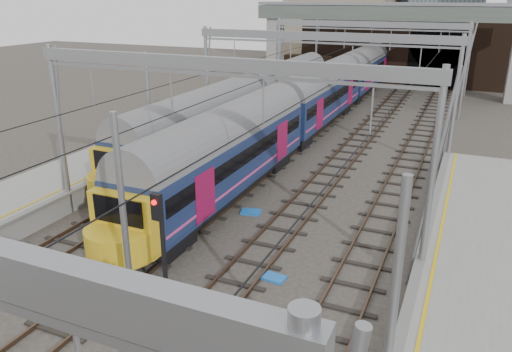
% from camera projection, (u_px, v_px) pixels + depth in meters
% --- Properties ---
extents(tracks, '(14.40, 80.00, 0.22)m').
position_uv_depth(tracks, '(279.00, 188.00, 27.38)').
color(tracks, '#4C3828').
rests_on(tracks, ground).
extents(overhead_line, '(16.80, 80.00, 8.00)m').
position_uv_depth(overhead_line, '(318.00, 54.00, 30.71)').
color(overhead_line, gray).
rests_on(overhead_line, ground).
extents(retaining_wall, '(28.00, 2.75, 9.00)m').
position_uv_depth(retaining_wall, '(407.00, 47.00, 57.15)').
color(retaining_wall, '#322016').
rests_on(retaining_wall, ground).
extents(overbridge, '(28.00, 3.00, 9.25)m').
position_uv_depth(overbridge, '(388.00, 23.00, 51.56)').
color(overbridge, gray).
rests_on(overbridge, ground).
extents(train_main, '(2.85, 65.84, 4.88)m').
position_uv_depth(train_main, '(345.00, 80.00, 46.25)').
color(train_main, black).
rests_on(train_main, ground).
extents(train_second, '(2.70, 31.20, 4.67)m').
position_uv_depth(train_second, '(249.00, 104.00, 36.84)').
color(train_second, black).
rests_on(train_second, ground).
extents(signal_near_centre, '(0.34, 0.46, 4.60)m').
position_uv_depth(signal_near_centre, '(162.00, 244.00, 15.16)').
color(signal_near_centre, black).
rests_on(signal_near_centre, ground).
extents(equip_cover_b, '(1.07, 0.86, 0.11)m').
position_uv_depth(equip_cover_b, '(251.00, 212.00, 24.33)').
color(equip_cover_b, blue).
rests_on(equip_cover_b, ground).
extents(equip_cover_c, '(0.88, 0.67, 0.10)m').
position_uv_depth(equip_cover_c, '(274.00, 278.00, 18.70)').
color(equip_cover_c, blue).
rests_on(equip_cover_c, ground).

